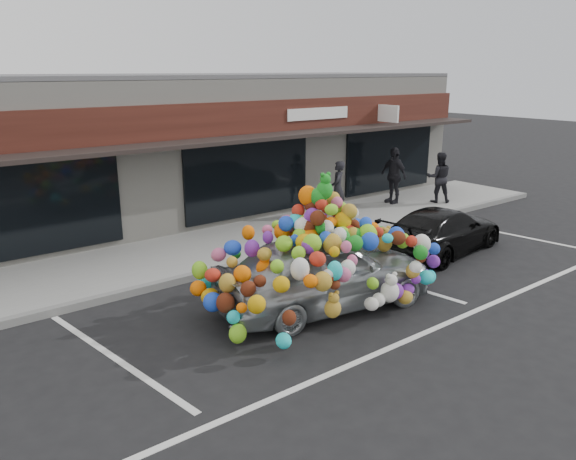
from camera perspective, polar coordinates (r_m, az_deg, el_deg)
ground at (r=10.85m, az=-0.77°, el=-8.24°), size 90.00×90.00×0.00m
shop_building at (r=17.54m, az=-17.89°, el=7.75°), size 24.00×7.20×4.31m
sidewalk at (r=14.01m, az=-10.73°, el=-2.50°), size 26.00×3.00×0.15m
kerb at (r=12.76m, az=-7.60°, el=-4.22°), size 26.00×0.18×0.16m
parking_stripe_left at (r=9.64m, az=-17.23°, el=-12.29°), size 0.73×4.37×0.01m
parking_stripe_mid at (r=12.74m, az=8.79°, el=-4.64°), size 0.73×4.37×0.01m
parking_stripe_right at (r=16.91m, az=21.49°, el=-0.38°), size 0.73×4.37×0.01m
lane_line at (r=10.71m, az=15.62°, el=-9.20°), size 14.00×0.12×0.01m
toy_car at (r=10.72m, az=3.71°, el=-3.36°), size 3.12×4.85×2.68m
black_sedan at (r=14.56m, az=15.40°, el=-0.04°), size 2.12×4.14×1.15m
pedestrian_a at (r=17.19m, az=5.08°, el=4.27°), size 0.71×0.69×1.64m
pedestrian_b at (r=19.40m, az=15.09°, el=5.18°), size 1.03×1.02×1.68m
pedestrian_c at (r=18.95m, az=10.67°, el=5.49°), size 1.12×0.53×1.86m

